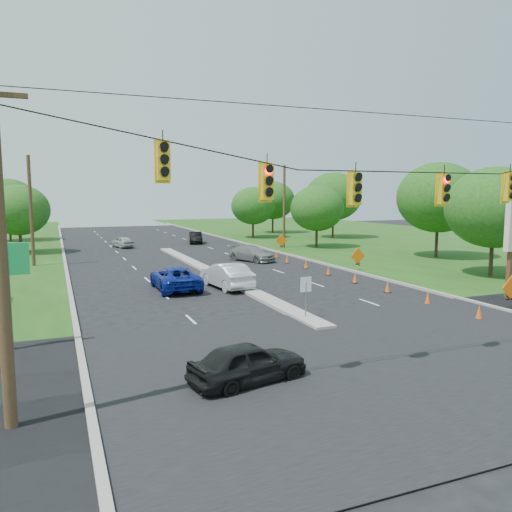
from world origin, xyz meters
name	(u,v)px	position (x,y,z in m)	size (l,w,h in m)	color
ground	(383,359)	(0.00, 0.00, 0.00)	(160.00, 160.00, 0.00)	black
cross_street	(383,359)	(0.00, 0.00, 0.00)	(160.00, 14.00, 0.02)	black
curb_left	(65,265)	(-10.10, 30.00, 0.00)	(0.25, 110.00, 0.16)	gray
curb_right	(283,254)	(10.10, 30.00, 0.00)	(0.25, 110.00, 0.16)	gray
median	(212,273)	(0.00, 21.00, 0.00)	(1.00, 34.00, 0.18)	gray
median_sign	(306,289)	(0.00, 6.00, 1.46)	(0.55, 0.06, 2.05)	gray
signal_span	(405,222)	(-0.05, -1.00, 4.97)	(25.60, 0.32, 9.00)	#422D1C
utility_pole_far_left	(31,211)	(-12.50, 30.00, 4.50)	(0.28, 0.28, 9.00)	#422D1C
utility_pole_far_right	(284,207)	(12.50, 35.00, 4.50)	(0.28, 0.28, 9.00)	#422D1C
cone_0	(479,312)	(7.63, 3.00, 0.35)	(0.32, 0.32, 0.70)	#E85718
cone_1	(428,298)	(7.63, 6.50, 0.35)	(0.32, 0.32, 0.70)	#E85718
cone_2	(388,287)	(7.63, 10.00, 0.35)	(0.32, 0.32, 0.70)	#E85718
cone_3	(355,278)	(7.63, 13.50, 0.35)	(0.32, 0.32, 0.70)	#E85718
cone_4	(328,270)	(7.63, 17.00, 0.35)	(0.32, 0.32, 0.70)	#E85718
cone_5	(306,264)	(7.63, 20.50, 0.35)	(0.32, 0.32, 0.70)	#E85718
cone_6	(287,259)	(7.63, 24.00, 0.35)	(0.32, 0.32, 0.70)	#E85718
cone_7	(277,254)	(8.23, 27.50, 0.35)	(0.32, 0.32, 0.70)	#E85718
cone_8	(262,250)	(8.23, 31.00, 0.35)	(0.32, 0.32, 0.70)	#E85718
cone_9	(249,247)	(8.23, 34.50, 0.35)	(0.32, 0.32, 0.70)	#E85718
work_sign_0	(512,288)	(10.80, 4.00, 1.09)	(1.27, 0.58, 1.37)	black
work_sign_1	(358,257)	(10.80, 18.00, 1.09)	(1.27, 0.58, 1.37)	black
work_sign_2	(281,241)	(10.80, 32.00, 1.09)	(1.27, 0.58, 1.37)	black
tree_5	(19,210)	(-14.00, 40.00, 4.34)	(5.88, 5.88, 6.86)	black
tree_6	(8,202)	(-16.00, 55.00, 4.96)	(6.72, 6.72, 7.84)	black
tree_7	(494,207)	(18.00, 12.00, 4.96)	(6.72, 6.72, 7.84)	black
tree_8	(438,198)	(22.00, 22.00, 5.58)	(7.56, 7.56, 8.82)	black
tree_9	(317,208)	(16.00, 34.00, 4.34)	(5.88, 5.88, 6.86)	black
tree_10	(333,197)	(24.00, 44.00, 5.58)	(7.56, 7.56, 8.82)	black
tree_11	(273,200)	(20.00, 55.00, 4.96)	(6.72, 6.72, 7.84)	black
tree_12	(253,206)	(14.00, 48.00, 4.34)	(5.88, 5.88, 6.86)	black
black_sedan	(248,363)	(-5.35, -0.36, 0.66)	(1.55, 3.86, 1.31)	black
white_sedan	(226,275)	(-0.86, 15.09, 0.80)	(1.69, 4.83, 1.59)	silver
blue_pickup	(175,278)	(-4.00, 15.72, 0.73)	(2.44, 5.29, 1.47)	navy
silver_car_far	(252,253)	(5.29, 26.34, 0.69)	(1.93, 4.75, 1.38)	gray
silver_car_oncoming	(122,242)	(-3.90, 42.22, 0.63)	(1.48, 3.69, 1.26)	#AAAAAA
dark_car_receding	(195,238)	(4.89, 43.84, 0.69)	(1.47, 4.21, 1.39)	black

